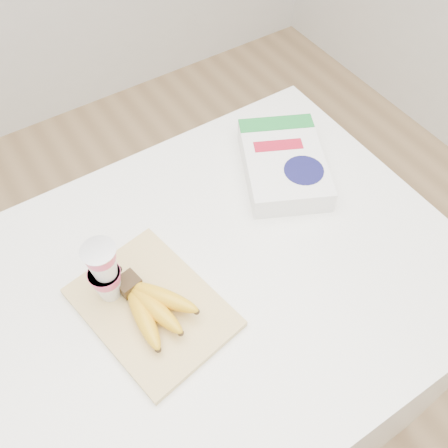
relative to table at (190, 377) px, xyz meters
The scene contains 6 objects.
room 0.84m from the table, ahead, with size 4.00×4.00×4.00m.
table is the anchor object (origin of this frame).
cutting_board 0.52m from the table, behind, with size 0.25×0.34×0.02m, color #DEBD79.
bananas 0.56m from the table, 169.17° to the right, with size 0.14×0.20×0.06m.
yogurt_stack 0.63m from the table, 147.63° to the left, with size 0.08×0.07×0.17m.
cereal_box 0.71m from the table, 22.20° to the left, with size 0.32×0.36×0.07m.
Camera 1 is at (-0.21, -0.52, 2.01)m, focal length 40.00 mm.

